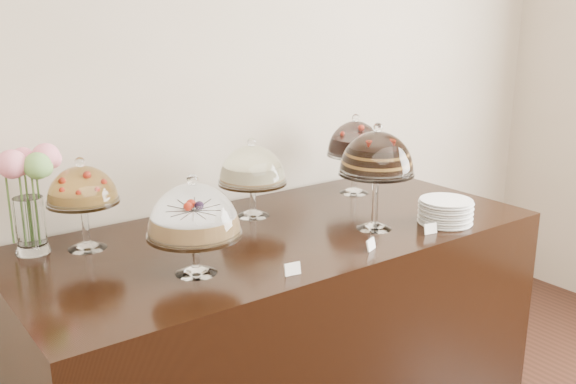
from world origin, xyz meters
TOP-DOWN VIEW (x-y plane):
  - wall_back at (0.00, 3.00)m, footprint 5.00×0.04m
  - display_counter at (0.15, 2.45)m, footprint 2.20×1.00m
  - cake_stand_sugar_sponge at (-0.35, 2.26)m, footprint 0.33×0.33m
  - cake_stand_choco_layer at (0.49, 2.24)m, footprint 0.32×0.32m
  - cake_stand_cheesecake at (0.17, 2.69)m, footprint 0.31×0.31m
  - cake_stand_dark_choco at (0.79, 2.71)m, footprint 0.28×0.28m
  - cake_stand_fruit_tart at (-0.57, 2.73)m, footprint 0.27×0.27m
  - flower_vase at (-0.76, 2.81)m, footprint 0.30×0.25m
  - plate_stack at (0.78, 2.11)m, footprint 0.23×0.23m
  - price_card_left at (-0.09, 2.05)m, footprint 0.06×0.02m
  - price_card_right at (0.63, 2.05)m, footprint 0.06×0.03m
  - price_card_extra at (0.30, 2.06)m, footprint 0.06×0.04m

SIDE VIEW (x-z plane):
  - display_counter at x=0.15m, z-range 0.00..0.90m
  - price_card_left at x=-0.09m, z-range 0.90..0.94m
  - price_card_right at x=0.63m, z-range 0.90..0.94m
  - price_card_extra at x=0.30m, z-range 0.90..0.94m
  - plate_stack at x=0.78m, z-range 0.90..1.01m
  - cake_stand_sugar_sponge at x=-0.35m, z-range 0.94..1.29m
  - cake_stand_cheesecake at x=0.17m, z-range 0.94..1.30m
  - cake_stand_fruit_tart at x=-0.57m, z-range 0.95..1.32m
  - cake_stand_dark_choco at x=0.79m, z-range 0.96..1.36m
  - flower_vase at x=-0.76m, z-range 0.96..1.38m
  - cake_stand_choco_layer at x=0.49m, z-range 0.99..1.44m
  - wall_back at x=0.00m, z-range 0.00..3.00m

